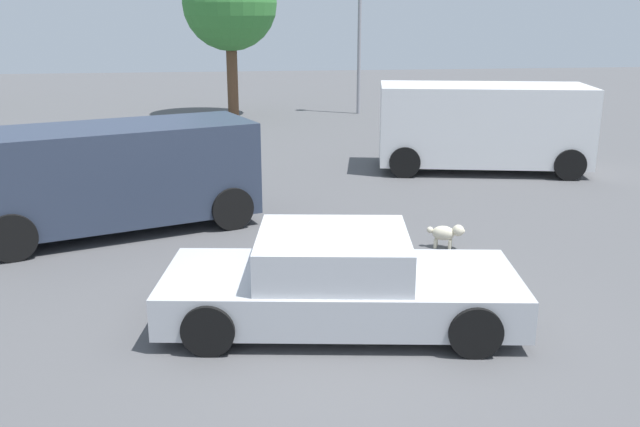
# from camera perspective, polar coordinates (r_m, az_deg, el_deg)

# --- Properties ---
(ground_plane) EXTENTS (80.00, 80.00, 0.00)m
(ground_plane) POSITION_cam_1_polar(r_m,az_deg,el_deg) (8.97, 2.07, -9.27)
(ground_plane) COLOR #515154
(sedan_foreground) EXTENTS (4.74, 2.49, 1.22)m
(sedan_foreground) POSITION_cam_1_polar(r_m,az_deg,el_deg) (8.81, 1.55, -5.76)
(sedan_foreground) COLOR #B7BABF
(sedan_foreground) RESTS_ON ground_plane
(dog) EXTENTS (0.60, 0.39, 0.43)m
(dog) POSITION_cam_1_polar(r_m,az_deg,el_deg) (11.86, 10.51, -1.60)
(dog) COLOR beige
(dog) RESTS_ON ground_plane
(van_white) EXTENTS (5.46, 3.15, 2.16)m
(van_white) POSITION_cam_1_polar(r_m,az_deg,el_deg) (17.88, 13.37, 7.24)
(van_white) COLOR white
(van_white) RESTS_ON ground_plane
(suv_dark) EXTENTS (5.31, 3.44, 1.94)m
(suv_dark) POSITION_cam_1_polar(r_m,az_deg,el_deg) (13.00, -16.66, 3.20)
(suv_dark) COLOR #2D384C
(suv_dark) RESTS_ON ground_plane
(pedestrian) EXTENTS (0.44, 0.46, 1.63)m
(pedestrian) POSITION_cam_1_polar(r_m,az_deg,el_deg) (15.62, -12.30, 5.28)
(pedestrian) COLOR black
(pedestrian) RESTS_ON ground_plane
(tree_back_center) EXTENTS (3.54, 3.54, 6.01)m
(tree_back_center) POSITION_cam_1_polar(r_m,az_deg,el_deg) (27.00, -7.54, 16.98)
(tree_back_center) COLOR brown
(tree_back_center) RESTS_ON ground_plane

